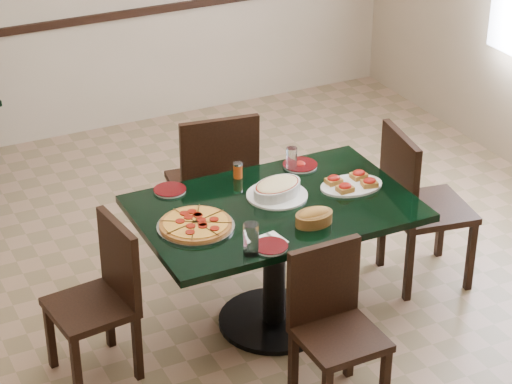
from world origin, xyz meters
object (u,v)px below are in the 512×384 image
main_table (275,235)px  bread_basket (314,217)px  pepperoni_pizza (196,224)px  lasagna_casserole (277,189)px  bruschetta_platter (351,183)px  chair_right (415,199)px  chair_far (215,179)px  chair_left (103,292)px  chair_near (333,319)px

main_table → bread_basket: 0.35m
pepperoni_pizza → bread_basket: size_ratio=1.87×
lasagna_casserole → bruschetta_platter: bearing=-29.8°
chair_right → chair_far: bearing=62.9°
pepperoni_pizza → bread_basket: bearing=-22.5°
chair_left → lasagna_casserole: (1.01, 0.05, 0.33)m
chair_far → chair_near: chair_far is taller
main_table → chair_right: bearing=3.0°
chair_far → main_table: bearing=99.1°
pepperoni_pizza → lasagna_casserole: lasagna_casserole is taller
pepperoni_pizza → lasagna_casserole: bearing=12.3°
chair_near → lasagna_casserole: 0.83m
chair_left → pepperoni_pizza: bearing=76.4°
main_table → chair_near: 0.68m
chair_far → bruschetta_platter: chair_far is taller
lasagna_casserole → bruschetta_platter: 0.42m
pepperoni_pizza → lasagna_casserole: (0.52, 0.11, 0.03)m
chair_near → lasagna_casserole: (0.08, 0.75, 0.34)m
bread_basket → bruschetta_platter: size_ratio=0.57×
bread_basket → chair_left: bearing=161.4°
main_table → chair_left: size_ratio=1.72×
chair_far → chair_right: (0.94, -0.71, -0.02)m
main_table → chair_right: chair_right is taller
chair_right → pepperoni_pizza: chair_right is taller
chair_near → chair_right: size_ratio=0.86×
bread_basket → pepperoni_pizza: bearing=154.5°
main_table → chair_far: size_ratio=1.46×
chair_far → chair_near: 1.42m
bread_basket → chair_near: bearing=-108.8°
bread_basket → lasagna_casserole: bearing=92.4°
chair_near → bread_basket: (0.12, 0.41, 0.33)m
chair_far → lasagna_casserole: bearing=103.9°
lasagna_casserole → main_table: bearing=-142.1°
chair_near → chair_left: (-0.92, 0.70, 0.01)m
main_table → bread_basket: (0.09, -0.26, 0.22)m
chair_left → bread_basket: same height
bread_basket → bruschetta_platter: bearing=31.4°
chair_far → bread_basket: bearing=103.7°
chair_far → chair_right: size_ratio=1.03×
chair_near → chair_right: chair_right is taller
main_table → chair_left: (-0.95, 0.03, -0.10)m
chair_far → chair_near: (-0.02, -1.42, -0.10)m
chair_near → chair_right: (0.96, 0.71, 0.08)m
chair_left → bruschetta_platter: bearing=82.3°
pepperoni_pizza → bruschetta_platter: (0.93, 0.03, 0.01)m
lasagna_casserole → bread_basket: bearing=-103.0°
lasagna_casserole → chair_far: bearing=77.5°
main_table → bruschetta_platter: bruschetta_platter is taller
pepperoni_pizza → chair_near: bearing=-55.7°
lasagna_casserole → pepperoni_pizza: bearing=174.0°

